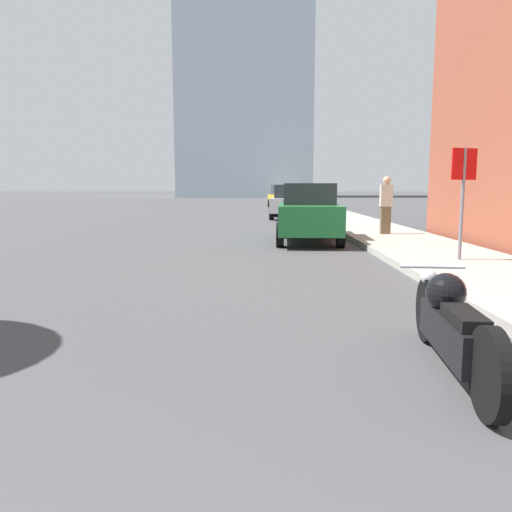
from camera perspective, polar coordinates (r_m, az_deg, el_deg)
The scene contains 7 objects.
sidewalk at distance 39.74m, azimuth 6.31°, elevation 5.66°, with size 2.64×240.00×0.15m.
motorcycle at distance 4.56m, azimuth 21.44°, elevation -7.32°, with size 0.62×2.40×0.81m.
parked_car_green at distance 14.25m, azimuth 5.99°, elevation 4.92°, with size 1.91×4.11×1.66m.
parked_car_silver at distance 25.31m, azimuth 3.97°, elevation 6.23°, with size 2.21×4.61×1.69m.
parked_car_yellow at distance 38.28m, azimuth 3.03°, elevation 6.79°, with size 2.22×4.47×1.75m.
stop_sign at distance 10.49m, azimuth 22.60°, elevation 7.59°, with size 0.57×0.26×2.15m.
pedestrian at distance 15.67m, azimuth 14.63°, elevation 5.73°, with size 0.36×0.24×1.73m.
Camera 1 is at (1.32, 0.48, 1.55)m, focal length 35.00 mm.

